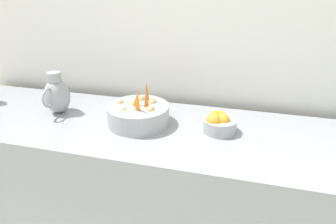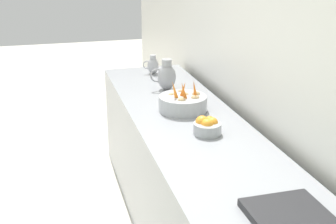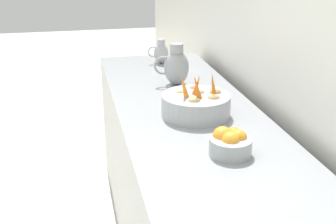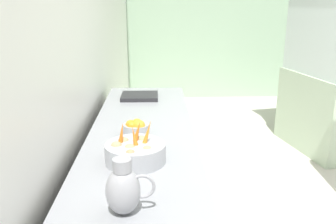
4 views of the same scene
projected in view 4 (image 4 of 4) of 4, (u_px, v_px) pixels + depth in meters
tile_wall_left at (75, 40)px, 2.65m from camera, size 0.10×8.11×3.00m
prep_counter at (142, 205)px, 2.49m from camera, size 0.73×3.13×0.90m
vegetable_colander at (135, 152)px, 2.08m from camera, size 0.34×0.34×0.24m
orange_bowl at (136, 128)px, 2.50m from camera, size 0.18×0.18×0.11m
metal_pitcher_tall at (124, 189)px, 1.56m from camera, size 0.21×0.15×0.25m
counter_sink_basin at (140, 96)px, 3.45m from camera, size 0.34×0.30×0.04m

